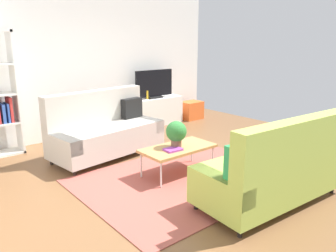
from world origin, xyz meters
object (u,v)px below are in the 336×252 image
Objects in this scene: tv_console at (154,111)px; storage_trunk at (191,110)px; potted_plant at (176,133)px; table_book_0 at (173,149)px; couch_green at (274,169)px; couch_beige at (106,130)px; tv at (154,84)px; vase_0 at (131,97)px; vase_1 at (138,96)px; coffee_table at (178,149)px; bottle_0 at (147,95)px.

tv_console reaches higher than storage_trunk.
potted_plant is at bearing -136.98° from storage_trunk.
table_book_0 reaches higher than storage_trunk.
couch_green reaches higher than potted_plant.
couch_beige is at bearing 104.80° from potted_plant.
potted_plant is (-0.31, 1.43, 0.20)m from couch_green.
vase_0 is at bearing 173.12° from tv.
couch_beige is 13.75× the size of vase_1.
vase_0 is (0.95, 2.60, 0.07)m from potted_plant.
vase_0 is at bearing 69.98° from potted_plant.
potted_plant is at bearing 106.15° from couch_green.
storage_trunk is at bearing 43.42° from coffee_table.
vase_1 is at bearing 66.69° from potted_plant.
storage_trunk is at bearing 43.02° from potted_plant.
potted_plant is 2.01× the size of bottle_0.
coffee_table is 4.58× the size of table_book_0.
tv reaches higher than storage_trunk.
vase_0 is at bearing 180.00° from vase_1.
tv is 1.92× the size of storage_trunk.
couch_green is 8.15× the size of table_book_0.
vase_0 is at bearing 68.08° from table_book_0.
couch_beige is 1.81× the size of coffee_table.
couch_beige reaches higher than vase_1.
tv_console is 2.69× the size of storage_trunk.
vase_0 reaches higher than table_book_0.
potted_plant is at bearing 97.45° from couch_beige.
bottle_0 is (-0.21, -0.02, -0.22)m from tv.
vase_0 is at bearing 166.17° from bottle_0.
tv_console reaches higher than table_book_0.
couch_beige is at bearing 107.52° from couch_green.
table_book_0 is at bearing -147.54° from potted_plant.
bottle_0 is at bearing 177.39° from storage_trunk.
tv reaches higher than vase_0.
bottle_0 is at bearing 62.39° from potted_plant.
coffee_table is 2.12× the size of storage_trunk.
couch_green is 13.50× the size of vase_1.
couch_beige is 1.02× the size of couch_green.
vase_1 is (-0.41, 0.07, -0.24)m from tv.
vase_1 is at bearing 0.00° from vase_0.
vase_1 is at bearing 154.92° from bottle_0.
tv_console is at bearing 10.57° from bottle_0.
table_book_0 is (-0.13, -0.09, -0.21)m from potted_plant.
couch_green is at bearing -71.95° from table_book_0.
couch_green is 4.09m from vase_0.
potted_plant is at bearing -110.02° from vase_0.
coffee_table is 2.85m from vase_1.
couch_beige reaches higher than tv_console.
vase_0 is (0.64, 4.03, 0.27)m from couch_green.
tv is 0.63m from vase_0.
couch_beige is at bearing -137.88° from vase_0.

